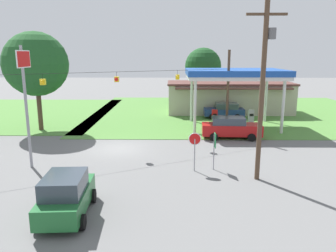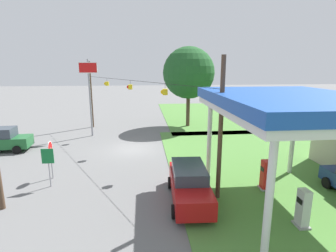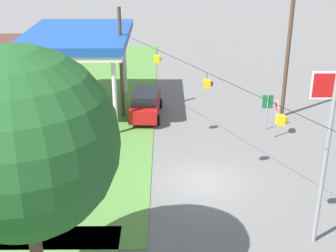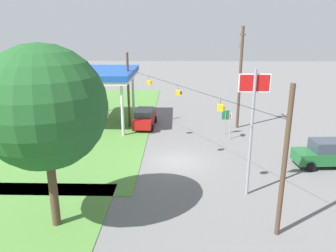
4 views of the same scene
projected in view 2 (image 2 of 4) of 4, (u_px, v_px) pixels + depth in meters
The scene contains 12 objects.
ground_plane at pixel (132, 149), 22.96m from camera, with size 160.00×160.00×0.00m, color slate.
grass_verge_opposite_corner at pixel (242, 114), 39.99m from camera, with size 24.00×24.00×0.04m, color #4C7F38.
gas_station_canopy at pixel (290, 105), 12.51m from camera, with size 9.50×7.06×5.82m.
fuel_pump_near at pixel (265, 176), 15.29m from camera, with size 0.71×0.56×1.79m.
fuel_pump_far at pixel (303, 209), 11.70m from camera, with size 0.71×0.56×1.79m.
car_at_pumps_front at pixel (189, 183), 14.00m from camera, with size 5.23×2.29×1.91m.
car_on_crossroad at pixel (3, 140), 22.29m from camera, with size 2.32×4.35×2.03m.
stop_sign_roadside at pixel (50, 152), 16.65m from camera, with size 0.80×0.08×2.50m.
stop_sign_overhead at pixel (89, 84), 26.24m from camera, with size 0.22×1.83×7.81m.
route_sign at pixel (48, 160), 15.45m from camera, with size 0.10×0.70×2.40m.
signal_span_gantry at pixel (131, 102), 22.04m from camera, with size 18.68×10.24×7.67m.
tree_west_verge at pixel (189, 73), 30.57m from camera, with size 6.04×6.04×9.39m.
Camera 2 is at (22.13, 1.00, 7.10)m, focal length 28.00 mm.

